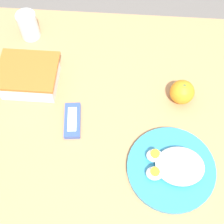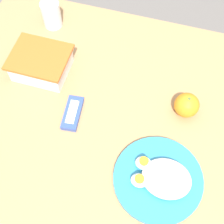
# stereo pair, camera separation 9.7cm
# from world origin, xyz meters

# --- Properties ---
(ground_plane) EXTENTS (10.00, 10.00, 0.00)m
(ground_plane) POSITION_xyz_m (0.00, 0.00, 0.00)
(ground_plane) COLOR #66605B
(table) EXTENTS (1.13, 0.86, 0.76)m
(table) POSITION_xyz_m (0.00, 0.00, 0.64)
(table) COLOR #AD7F51
(table) RESTS_ON ground_plane
(food_container) EXTENTS (0.19, 0.16, 0.08)m
(food_container) POSITION_xyz_m (-0.28, 0.08, 0.79)
(food_container) COLOR white
(food_container) RESTS_ON table
(orange_fruit) EXTENTS (0.08, 0.08, 0.08)m
(orange_fruit) POSITION_xyz_m (0.23, 0.06, 0.80)
(orange_fruit) COLOR orange
(orange_fruit) RESTS_ON table
(rice_plate) EXTENTS (0.26, 0.26, 0.05)m
(rice_plate) POSITION_xyz_m (0.19, -0.19, 0.77)
(rice_plate) COLOR teal
(rice_plate) RESTS_ON table
(candy_bar) EXTENTS (0.06, 0.12, 0.02)m
(candy_bar) POSITION_xyz_m (-0.12, -0.05, 0.77)
(candy_bar) COLOR #334C9E
(candy_bar) RESTS_ON table
(drinking_glass) EXTENTS (0.07, 0.07, 0.10)m
(drinking_glass) POSITION_xyz_m (-0.32, 0.29, 0.81)
(drinking_glass) COLOR silver
(drinking_glass) RESTS_ON table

